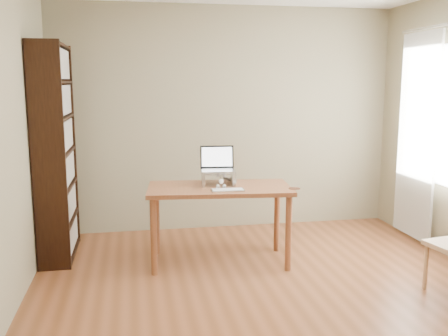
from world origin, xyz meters
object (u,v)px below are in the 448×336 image
Objects in this scene: keyboard at (228,190)px; cat at (220,178)px; bookshelf at (56,152)px; laptop at (217,164)px; desk at (219,197)px.

keyboard is 0.63× the size of cat.
bookshelf is 6.03× the size of laptop.
bookshelf is at bearing 167.81° from desk.
desk is at bearing -17.83° from bookshelf.
laptop is 0.13m from cat.
keyboard is (0.04, -0.22, 0.11)m from desk.
laptop reaches higher than cat.
laptop is 1.15× the size of keyboard.
keyboard is at bearing -78.18° from cat.
cat is at bearing 82.30° from desk.
laptop reaches higher than desk.
laptop is (1.54, -0.36, -0.11)m from bookshelf.
cat is at bearing -40.25° from laptop.
cat reaches higher than keyboard.
bookshelf is 6.96× the size of keyboard.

